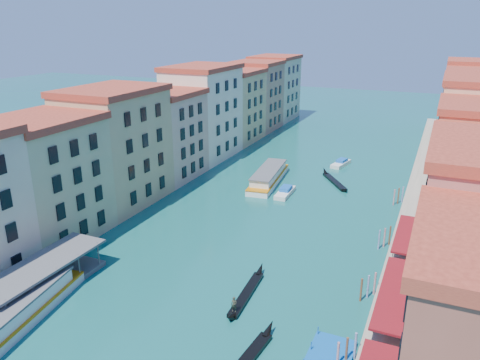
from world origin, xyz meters
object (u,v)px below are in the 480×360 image
Objects in this scene: vaporetto_stop at (44,281)px; gondola_fore at (246,293)px; blue_dock at (330,357)px; vaporetto_near at (14,314)px; vaporetto_far at (269,176)px.

gondola_fore is (22.18, 8.73, -1.02)m from vaporetto_stop.
vaporetto_stop is 1.30× the size of gondola_fore.
blue_dock is at bearing -33.98° from gondola_fore.
vaporetto_near reaches higher than vaporetto_far.
blue_dock is at bearing 3.47° from vaporetto_stop.
vaporetto_stop is 6.33m from vaporetto_near.
vaporetto_near is 1.06× the size of vaporetto_far.
vaporetto_far is at bearing 77.77° from vaporetto_stop.
vaporetto_near is 32.60m from blue_dock.
vaporetto_stop reaches higher than blue_dock.
gondola_fore is (11.82, -39.06, -0.80)m from vaporetto_far.
vaporetto_stop is at bearing -176.20° from blue_dock.
vaporetto_near is at bearing -147.45° from gondola_fore.
blue_dock is (33.57, 2.04, -1.19)m from vaporetto_stop.
vaporetto_far reaches higher than gondola_fore.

